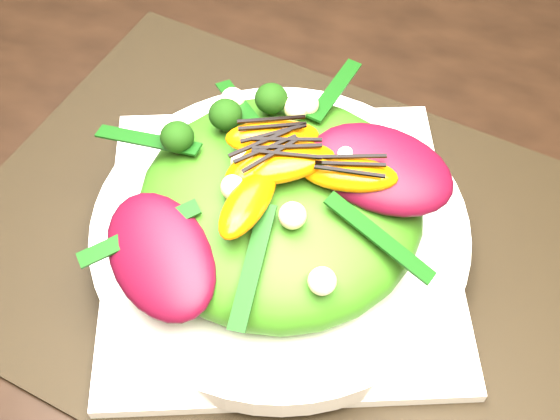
% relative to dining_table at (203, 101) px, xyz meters
% --- Properties ---
extents(floor, '(4.00, 4.00, 0.01)m').
position_rel_dining_table_xyz_m(floor, '(0.00, 0.00, -0.73)').
color(floor, brown).
rests_on(floor, ground).
extents(dining_table, '(1.60, 0.90, 0.75)m').
position_rel_dining_table_xyz_m(dining_table, '(0.00, 0.00, 0.00)').
color(dining_table, black).
rests_on(dining_table, floor).
extents(placemat, '(0.52, 0.44, 0.00)m').
position_rel_dining_table_xyz_m(placemat, '(0.11, -0.15, 0.02)').
color(placemat, black).
rests_on(placemat, dining_table).
extents(plate_base, '(0.31, 0.31, 0.01)m').
position_rel_dining_table_xyz_m(plate_base, '(0.11, -0.15, 0.03)').
color(plate_base, white).
rests_on(plate_base, placemat).
extents(salad_bowl, '(0.35, 0.35, 0.02)m').
position_rel_dining_table_xyz_m(salad_bowl, '(0.11, -0.15, 0.04)').
color(salad_bowl, white).
rests_on(salad_bowl, plate_base).
extents(lettuce_mound, '(0.22, 0.22, 0.07)m').
position_rel_dining_table_xyz_m(lettuce_mound, '(0.11, -0.15, 0.07)').
color(lettuce_mound, '#387515').
rests_on(lettuce_mound, salad_bowl).
extents(radicchio_leaf, '(0.10, 0.07, 0.02)m').
position_rel_dining_table_xyz_m(radicchio_leaf, '(0.17, -0.13, 0.11)').
color(radicchio_leaf, '#470718').
rests_on(radicchio_leaf, lettuce_mound).
extents(orange_segment, '(0.06, 0.05, 0.02)m').
position_rel_dining_table_xyz_m(orange_segment, '(0.09, -0.11, 0.11)').
color(orange_segment, '#DA6303').
rests_on(orange_segment, lettuce_mound).
extents(broccoli_floret, '(0.04, 0.04, 0.03)m').
position_rel_dining_table_xyz_m(broccoli_floret, '(0.06, -0.12, 0.12)').
color(broccoli_floret, '#12370A').
rests_on(broccoli_floret, lettuce_mound).
extents(macadamia_nut, '(0.02, 0.02, 0.02)m').
position_rel_dining_table_xyz_m(macadamia_nut, '(0.14, -0.18, 0.11)').
color(macadamia_nut, tan).
rests_on(macadamia_nut, lettuce_mound).
extents(balsamic_drizzle, '(0.03, 0.02, 0.00)m').
position_rel_dining_table_xyz_m(balsamic_drizzle, '(0.09, -0.11, 0.12)').
color(balsamic_drizzle, black).
rests_on(balsamic_drizzle, orange_segment).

